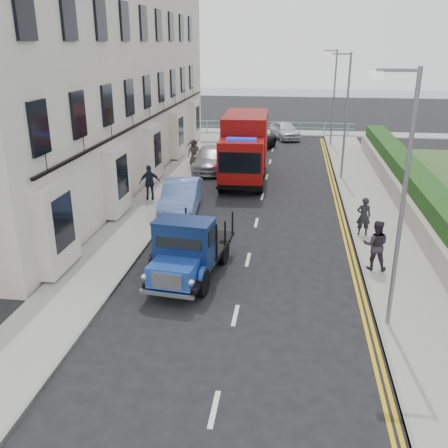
% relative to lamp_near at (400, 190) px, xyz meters
% --- Properties ---
extents(ground, '(120.00, 120.00, 0.00)m').
position_rel_lamp_near_xyz_m(ground, '(-4.18, 2.00, -4.00)').
color(ground, black).
rests_on(ground, ground).
extents(pavement_west, '(2.40, 38.00, 0.12)m').
position_rel_lamp_near_xyz_m(pavement_west, '(-9.38, 11.00, -3.94)').
color(pavement_west, gray).
rests_on(pavement_west, ground).
extents(pavement_east, '(2.60, 38.00, 0.12)m').
position_rel_lamp_near_xyz_m(pavement_east, '(1.12, 11.00, -3.94)').
color(pavement_east, gray).
rests_on(pavement_east, ground).
extents(promenade, '(30.00, 2.50, 0.12)m').
position_rel_lamp_near_xyz_m(promenade, '(-4.18, 31.00, -3.94)').
color(promenade, gray).
rests_on(promenade, ground).
extents(sea_plane, '(120.00, 120.00, 0.00)m').
position_rel_lamp_near_xyz_m(sea_plane, '(-4.18, 62.00, -4.00)').
color(sea_plane, slate).
rests_on(sea_plane, ground).
extents(terrace_west, '(6.31, 30.20, 14.25)m').
position_rel_lamp_near_xyz_m(terrace_west, '(-13.65, 15.00, 3.17)').
color(terrace_west, silver).
rests_on(terrace_west, ground).
extents(garden_east, '(1.45, 28.00, 1.75)m').
position_rel_lamp_near_xyz_m(garden_east, '(3.03, 11.00, -3.10)').
color(garden_east, '#B2AD9E').
rests_on(garden_east, ground).
extents(seafront_railing, '(13.00, 0.08, 1.11)m').
position_rel_lamp_near_xyz_m(seafront_railing, '(-4.18, 30.20, -3.42)').
color(seafront_railing, '#59B2A5').
rests_on(seafront_railing, ground).
extents(lamp_near, '(1.23, 0.18, 7.00)m').
position_rel_lamp_near_xyz_m(lamp_near, '(0.00, 0.00, 0.00)').
color(lamp_near, slate).
rests_on(lamp_near, ground).
extents(lamp_mid, '(1.23, 0.18, 7.00)m').
position_rel_lamp_near_xyz_m(lamp_mid, '(0.00, 16.00, 0.00)').
color(lamp_mid, slate).
rests_on(lamp_mid, ground).
extents(lamp_far, '(1.23, 0.18, 7.00)m').
position_rel_lamp_near_xyz_m(lamp_far, '(0.00, 26.00, 0.00)').
color(lamp_far, slate).
rests_on(lamp_far, ground).
extents(bedford_lorry, '(2.33, 4.80, 2.19)m').
position_rel_lamp_near_xyz_m(bedford_lorry, '(-6.03, 1.95, -2.99)').
color(bedford_lorry, black).
rests_on(bedford_lorry, ground).
extents(red_lorry, '(2.59, 7.09, 3.67)m').
position_rel_lamp_near_xyz_m(red_lorry, '(-5.44, 15.27, -2.04)').
color(red_lorry, black).
rests_on(red_lorry, ground).
extents(parked_car_front, '(1.73, 3.93, 1.32)m').
position_rel_lamp_near_xyz_m(parked_car_front, '(-6.79, 3.89, -3.34)').
color(parked_car_front, black).
rests_on(parked_car_front, ground).
extents(parked_car_mid, '(1.94, 4.62, 1.48)m').
position_rel_lamp_near_xyz_m(parked_car_mid, '(-7.78, 9.00, -3.26)').
color(parked_car_mid, '#6185D0').
rests_on(parked_car_mid, ground).
extents(parked_car_rear, '(2.26, 4.88, 1.38)m').
position_rel_lamp_near_xyz_m(parked_car_rear, '(-7.78, 17.29, -3.31)').
color(parked_car_rear, '#A7A8AC').
rests_on(parked_car_rear, ground).
extents(seafront_car_left, '(4.22, 5.66, 1.43)m').
position_rel_lamp_near_xyz_m(seafront_car_left, '(-5.81, 23.49, -3.28)').
color(seafront_car_left, black).
rests_on(seafront_car_left, ground).
extents(seafront_car_right, '(2.94, 4.37, 1.38)m').
position_rel_lamp_near_xyz_m(seafront_car_right, '(-3.43, 28.56, -3.31)').
color(seafront_car_right, silver).
rests_on(seafront_car_right, ground).
extents(pedestrian_east_near, '(0.60, 0.41, 1.58)m').
position_rel_lamp_near_xyz_m(pedestrian_east_near, '(0.22, 6.85, -3.09)').
color(pedestrian_east_near, black).
rests_on(pedestrian_east_near, pavement_east).
extents(pedestrian_east_far, '(0.93, 0.77, 1.77)m').
position_rel_lamp_near_xyz_m(pedestrian_east_far, '(0.22, 3.60, -2.99)').
color(pedestrian_east_far, '#2D2831').
rests_on(pedestrian_east_far, pavement_east).
extents(pedestrian_west_near, '(1.11, 0.78, 1.75)m').
position_rel_lamp_near_xyz_m(pedestrian_west_near, '(-9.64, 10.33, -3.00)').
color(pedestrian_west_near, '#1A2030').
rests_on(pedestrian_west_near, pavement_west).
extents(pedestrian_west_far, '(0.95, 0.80, 1.66)m').
position_rel_lamp_near_xyz_m(pedestrian_west_far, '(-8.88, 17.80, -3.05)').
color(pedestrian_west_far, '#41332E').
rests_on(pedestrian_west_far, pavement_west).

